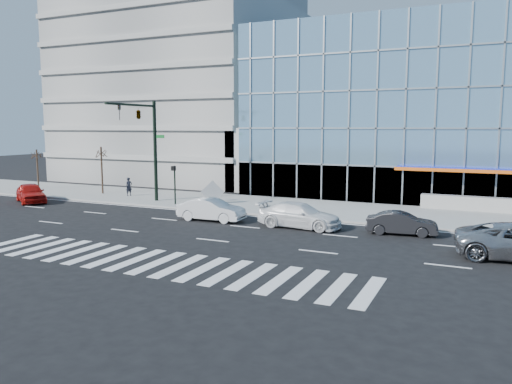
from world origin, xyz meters
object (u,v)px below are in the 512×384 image
ped_signal_post (174,179)px  red_sedan (31,193)px  white_sedan (211,210)px  traffic_signal (144,126)px  pedestrian (129,187)px  street_tree_far (37,155)px  white_suv (299,215)px  tilted_panel (212,192)px  dark_sedan (402,223)px  street_tree_near (101,153)px

ped_signal_post → red_sedan: bearing=-164.3°
ped_signal_post → white_sedan: (5.60, -4.02, -1.41)m
traffic_signal → white_sedan: bearing=-24.2°
red_sedan → pedestrian: pedestrian is taller
street_tree_far → white_suv: street_tree_far is taller
traffic_signal → white_sedan: size_ratio=1.79×
ped_signal_post → white_sedan: bearing=-35.7°
red_sedan → pedestrian: bearing=-11.2°
traffic_signal → white_sedan: 10.40m
white_sedan → tilted_panel: 6.28m
ped_signal_post → white_sedan: ped_signal_post is taller
dark_sedan → white_sedan: bearing=87.5°
street_tree_far → red_sedan: (5.76, -5.86, -2.66)m
white_sedan → pedestrian: (-11.96, 6.39, 0.21)m
white_suv → white_sedan: (-6.00, -0.34, -0.02)m
street_tree_far → street_tree_near: bearing=0.0°
street_tree_far → red_sedan: size_ratio=0.84×
street_tree_far → white_sedan: 24.17m
street_tree_far → white_suv: (29.10, -6.23, -2.69)m
traffic_signal → red_sedan: bearing=-162.4°
pedestrian → white_suv: bearing=-86.3°
white_suv → red_sedan: size_ratio=1.13×
street_tree_near → pedestrian: bearing=-3.4°
white_suv → dark_sedan: 6.03m
white_sedan → street_tree_near: bearing=64.1°
ped_signal_post → dark_sedan: ped_signal_post is taller
traffic_signal → street_tree_far: 15.53m
traffic_signal → tilted_panel: (5.02, 1.83, -5.10)m
street_tree_far → dark_sedan: bearing=-9.2°
dark_sedan → pedestrian: size_ratio=2.48×
white_sedan → traffic_signal: bearing=63.4°
ped_signal_post → red_sedan: ped_signal_post is taller
street_tree_near → dark_sedan: bearing=-11.8°
street_tree_near → dark_sedan: 27.86m
white_sedan → red_sedan: (-17.33, 0.71, 0.05)m
ped_signal_post → tilted_panel: 3.10m
street_tree_far → red_sedan: bearing=-45.5°
street_tree_far → white_sedan: (23.10, -6.57, -2.71)m
street_tree_near → dark_sedan: size_ratio=1.07×
red_sedan → tilted_panel: tilted_panel is taller
ped_signal_post → street_tree_far: (-17.50, 2.56, 1.30)m
red_sedan → street_tree_far: bearing=76.7°
traffic_signal → street_tree_near: traffic_signal is taller
white_suv → tilted_panel: (-9.07, 5.13, 0.31)m
white_suv → tilted_panel: size_ratio=4.01×
dark_sedan → tilted_panel: (-15.07, 4.56, 0.42)m
ped_signal_post → dark_sedan: bearing=-10.0°
street_tree_near → red_sedan: bearing=-110.9°
street_tree_far → white_suv: 29.88m
traffic_signal → pedestrian: traffic_signal is taller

